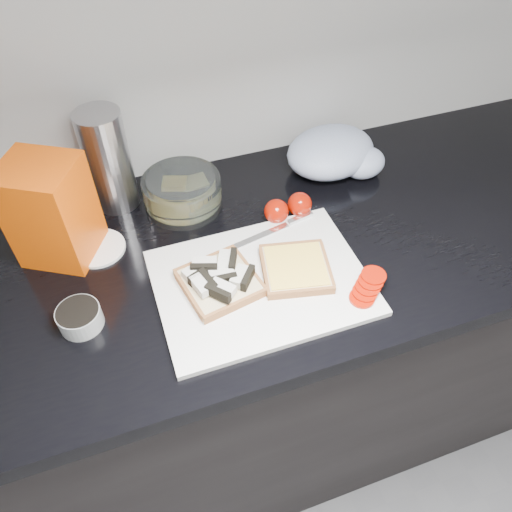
% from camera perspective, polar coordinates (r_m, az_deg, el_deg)
% --- Properties ---
extents(base_cabinet, '(3.50, 0.60, 0.86)m').
position_cam_1_polar(base_cabinet, '(1.40, -3.60, -12.84)').
color(base_cabinet, black).
rests_on(base_cabinet, ground).
extents(countertop, '(3.50, 0.64, 0.04)m').
position_cam_1_polar(countertop, '(1.04, -4.74, -0.34)').
color(countertop, black).
rests_on(countertop, base_cabinet).
extents(cutting_board, '(0.40, 0.30, 0.01)m').
position_cam_1_polar(cutting_board, '(0.96, 0.60, -3.02)').
color(cutting_board, silver).
rests_on(cutting_board, countertop).
extents(bread_left, '(0.16, 0.16, 0.04)m').
position_cam_1_polar(bread_left, '(0.94, -4.27, -2.80)').
color(bread_left, beige).
rests_on(bread_left, cutting_board).
extents(bread_right, '(0.16, 0.16, 0.02)m').
position_cam_1_polar(bread_right, '(0.97, 4.57, -1.43)').
color(bread_right, beige).
rests_on(bread_right, cutting_board).
extents(tomato_slices, '(0.10, 0.09, 0.02)m').
position_cam_1_polar(tomato_slices, '(0.96, 12.65, -3.44)').
color(tomato_slices, '#9A1203').
rests_on(tomato_slices, cutting_board).
extents(knife, '(0.19, 0.05, 0.01)m').
position_cam_1_polar(knife, '(1.06, 3.22, 3.53)').
color(knife, silver).
rests_on(knife, cutting_board).
extents(seed_tub, '(0.08, 0.08, 0.04)m').
position_cam_1_polar(seed_tub, '(0.94, -19.52, -6.57)').
color(seed_tub, '#939898').
rests_on(seed_tub, countertop).
extents(tub_lid, '(0.11, 0.11, 0.01)m').
position_cam_1_polar(tub_lid, '(1.07, -17.55, 0.86)').
color(tub_lid, white).
rests_on(tub_lid, countertop).
extents(glass_bowl, '(0.17, 0.17, 0.07)m').
position_cam_1_polar(glass_bowl, '(1.12, -8.40, 7.18)').
color(glass_bowl, silver).
rests_on(glass_bowl, countertop).
extents(bread_bag, '(0.18, 0.18, 0.21)m').
position_cam_1_polar(bread_bag, '(1.03, -22.36, 4.73)').
color(bread_bag, red).
rests_on(bread_bag, countertop).
extents(steel_canister, '(0.09, 0.09, 0.23)m').
position_cam_1_polar(steel_canister, '(1.11, -16.54, 10.37)').
color(steel_canister, '#A2A1A6').
rests_on(steel_canister, countertop).
extents(grocery_bag, '(0.25, 0.22, 0.10)m').
position_cam_1_polar(grocery_bag, '(1.22, 9.04, 11.52)').
color(grocery_bag, silver).
rests_on(grocery_bag, countertop).
extents(whole_tomatoes, '(0.11, 0.06, 0.05)m').
position_cam_1_polar(whole_tomatoes, '(1.08, 3.69, 5.52)').
color(whole_tomatoes, '#9A1203').
rests_on(whole_tomatoes, countertop).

